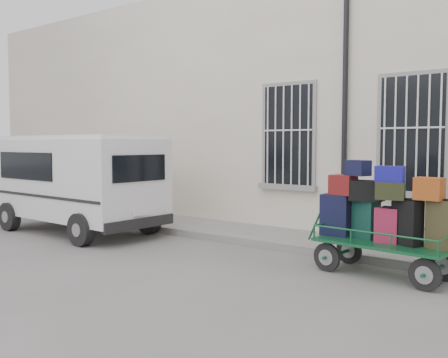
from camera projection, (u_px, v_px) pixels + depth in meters
name	position (u px, v px, depth m)	size (l,w,h in m)	color
ground	(222.00, 262.00, 8.69)	(80.00, 80.00, 0.00)	#62625E
building	(351.00, 107.00, 12.85)	(24.00, 5.15, 6.00)	beige
sidewalk	(286.00, 239.00, 10.43)	(24.00, 1.70, 0.15)	slate
luggage_cart	(381.00, 218.00, 7.75)	(2.45, 1.15, 1.80)	black
van	(77.00, 177.00, 11.57)	(4.53, 2.17, 2.24)	silver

